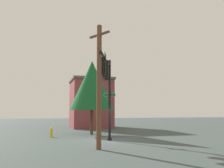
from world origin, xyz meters
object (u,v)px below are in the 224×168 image
at_px(fire_hydrant, 51,132).
at_px(tree_mid, 92,85).
at_px(utility_pole, 99,84).
at_px(brick_building, 90,103).
at_px(signal_pole_assembly, 106,79).

bearing_deg(fire_hydrant, tree_mid, 111.29).
distance_m(utility_pole, brick_building, 20.26).
bearing_deg(tree_mid, brick_building, 170.78).
bearing_deg(brick_building, utility_pole, -8.50).
bearing_deg(fire_hydrant, utility_pole, 17.84).
height_order(signal_pole_assembly, fire_hydrant, signal_pole_assembly).
bearing_deg(signal_pole_assembly, fire_hydrant, -147.08).
bearing_deg(utility_pole, brick_building, 171.50).
distance_m(signal_pole_assembly, tree_mid, 7.10).
xyz_separation_m(utility_pole, fire_hydrant, (-8.01, -2.58, -3.53)).
relative_size(tree_mid, brick_building, 1.04).
bearing_deg(fire_hydrant, signal_pole_assembly, 32.92).
height_order(utility_pole, fire_hydrant, utility_pole).
xyz_separation_m(fire_hydrant, brick_building, (-12.02, 5.57, 2.99)).
bearing_deg(utility_pole, signal_pole_assembly, 156.70).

